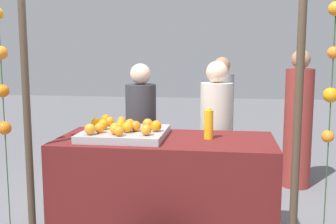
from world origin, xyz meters
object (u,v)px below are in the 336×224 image
(juice_bottle, at_px, (209,124))
(vendor_left, at_px, (141,144))
(vendor_right, at_px, (216,146))
(orange_1, at_px, (110,121))
(orange_0, at_px, (121,124))
(stall_counter, at_px, (165,192))

(juice_bottle, distance_m, vendor_left, 1.05)
(vendor_left, bearing_deg, vendor_right, -2.78)
(orange_1, bearing_deg, vendor_left, 72.70)
(orange_0, distance_m, orange_1, 0.14)
(vendor_left, xyz_separation_m, vendor_right, (0.76, -0.04, 0.01))
(orange_0, relative_size, vendor_right, 0.05)
(orange_1, xyz_separation_m, vendor_right, (0.93, 0.51, -0.31))
(orange_0, xyz_separation_m, vendor_left, (0.05, 0.62, -0.32))
(vendor_right, bearing_deg, juice_bottle, -94.09)
(vendor_left, bearing_deg, orange_1, -107.30)
(vendor_right, bearing_deg, stall_counter, -120.74)
(orange_1, distance_m, juice_bottle, 0.90)
(stall_counter, height_order, vendor_left, vendor_left)
(juice_bottle, relative_size, vendor_right, 0.16)
(stall_counter, bearing_deg, orange_0, 166.64)
(orange_1, distance_m, vendor_right, 1.10)
(stall_counter, height_order, orange_1, orange_1)
(stall_counter, bearing_deg, orange_1, 161.98)
(stall_counter, relative_size, vendor_left, 1.17)
(orange_0, height_order, orange_1, orange_1)
(juice_bottle, bearing_deg, orange_1, 170.90)
(orange_1, bearing_deg, vendor_right, 28.48)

